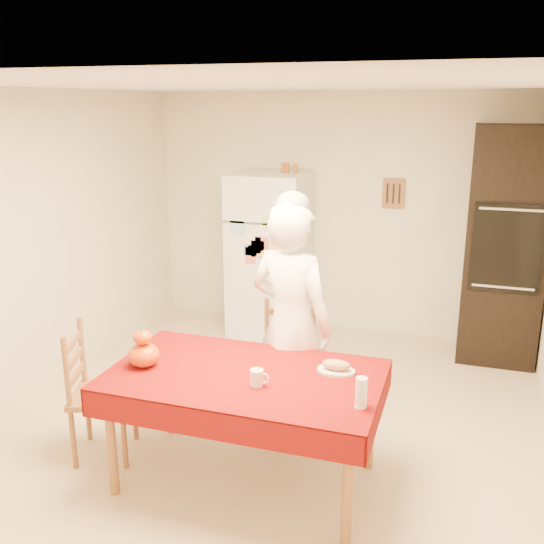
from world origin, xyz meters
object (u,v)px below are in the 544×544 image
at_px(dining_table, 245,384).
at_px(coffee_mug, 257,377).
at_px(wine_glass, 361,392).
at_px(seated_woman, 291,325).
at_px(refrigerator, 270,255).
at_px(chair_far, 288,359).
at_px(pumpkin_lower, 144,355).
at_px(bread_plate, 336,371).
at_px(chair_left, 93,387).
at_px(oven_cabinet, 505,246).

xyz_separation_m(dining_table, coffee_mug, (0.13, -0.13, 0.12)).
bearing_deg(wine_glass, seated_woman, 128.65).
relative_size(refrigerator, chair_far, 1.79).
xyz_separation_m(refrigerator, pumpkin_lower, (0.03, -2.67, -0.01)).
distance_m(dining_table, pumpkin_lower, 0.67).
bearing_deg(chair_far, seated_woman, -76.83).
distance_m(seated_woman, bread_plate, 0.58).
bearing_deg(chair_left, pumpkin_lower, -117.60).
distance_m(oven_cabinet, chair_far, 2.44).
height_order(refrigerator, wine_glass, refrigerator).
bearing_deg(chair_left, seated_woman, -82.49).
height_order(chair_left, seated_woman, seated_woman).
distance_m(dining_table, seated_woman, 0.64).
relative_size(refrigerator, coffee_mug, 17.00).
xyz_separation_m(refrigerator, coffee_mug, (0.81, -2.70, -0.04)).
bearing_deg(seated_woman, dining_table, 94.70).
xyz_separation_m(seated_woman, wine_glass, (0.64, -0.80, -0.03)).
bearing_deg(pumpkin_lower, chair_far, 54.28).
bearing_deg(refrigerator, dining_table, -75.09).
bearing_deg(refrigerator, seated_woman, -67.70).
xyz_separation_m(coffee_mug, pumpkin_lower, (-0.78, 0.03, 0.03)).
distance_m(oven_cabinet, dining_table, 3.10).
bearing_deg(seated_woman, chair_far, -51.90).
distance_m(oven_cabinet, wine_glass, 2.95).
xyz_separation_m(chair_left, bread_plate, (1.64, 0.22, 0.26)).
bearing_deg(seated_woman, oven_cabinet, -109.05).
xyz_separation_m(refrigerator, bread_plate, (1.22, -2.38, -0.08)).
distance_m(seated_woman, wine_glass, 1.02).
xyz_separation_m(oven_cabinet, chair_left, (-2.70, -2.65, -0.59)).
xyz_separation_m(oven_cabinet, bread_plate, (-1.06, -2.43, -0.33)).
xyz_separation_m(oven_cabinet, chair_far, (-1.57, -1.77, -0.59)).
relative_size(dining_table, coffee_mug, 17.00).
relative_size(refrigerator, oven_cabinet, 0.77).
distance_m(chair_far, seated_woman, 0.47).
xyz_separation_m(dining_table, pumpkin_lower, (-0.65, -0.09, 0.14)).
bearing_deg(coffee_mug, wine_glass, -6.52).
height_order(seated_woman, pumpkin_lower, seated_woman).
height_order(refrigerator, oven_cabinet, oven_cabinet).
xyz_separation_m(refrigerator, oven_cabinet, (2.28, 0.05, 0.25)).
relative_size(coffee_mug, wine_glass, 0.57).
bearing_deg(oven_cabinet, wine_glass, -106.39).
bearing_deg(dining_table, chair_left, -178.56).
distance_m(chair_far, coffee_mug, 1.03).
xyz_separation_m(coffee_mug, wine_glass, (0.64, -0.07, 0.04)).
bearing_deg(chair_far, chair_left, -150.35).
bearing_deg(seated_woman, wine_glass, 145.46).
height_order(refrigerator, bread_plate, refrigerator).
relative_size(oven_cabinet, coffee_mug, 22.00).
distance_m(refrigerator, chair_far, 1.90).
height_order(seated_woman, wine_glass, seated_woman).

